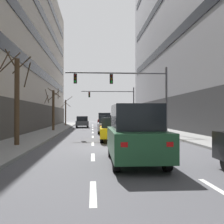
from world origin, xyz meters
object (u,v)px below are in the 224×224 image
Objects in this scene: car_driving_4 at (107,125)px; street_tree_3 at (53,108)px; taxi_driving_2 at (113,129)px; car_driving_3 at (135,134)px; traffic_signal_1 at (118,100)px; car_driving_0 at (104,121)px; street_tree_1 at (66,111)px; car_driving_1 at (82,122)px; pedestrian_0 at (149,122)px; traffic_signal_0 at (130,86)px; street_tree_0 at (17,98)px.

car_driving_4 is 1.02× the size of street_tree_3.
car_driving_3 reaches higher than taxi_driving_2.
traffic_signal_1 is (2.49, 15.01, 3.37)m from car_driving_4.
car_driving_3 is at bearing -89.91° from car_driving_0.
street_tree_3 is at bearing -134.79° from car_driving_0.
street_tree_1 reaches higher than car_driving_0.
street_tree_3 is (-8.25, -12.02, -1.71)m from traffic_signal_1.
street_tree_1 reaches higher than car_driving_1.
street_tree_1 is at bearing 135.84° from pedestrian_0.
car_driving_4 is 1.00× the size of street_tree_1.
car_driving_1 is 15.66m from traffic_signal_0.
car_driving_1 is 0.52× the size of traffic_signal_1.
car_driving_3 is at bearing -83.42° from car_driving_1.
street_tree_3 is at bearing -124.45° from traffic_signal_1.
traffic_signal_1 is at bearing 87.96° from traffic_signal_0.
taxi_driving_2 reaches higher than car_driving_4.
taxi_driving_2 is 0.95× the size of car_driving_3.
street_tree_3 is at bearing 90.01° from street_tree_0.
street_tree_0 is (-5.76, -10.30, 1.94)m from car_driving_4.
street_tree_1 is 1.02× the size of street_tree_3.
car_driving_3 is (3.11, -26.97, 0.32)m from car_driving_1.
taxi_driving_2 is 8.14m from car_driving_3.
car_driving_4 is 11.96m from street_tree_0.
taxi_driving_2 is 5.93m from traffic_signal_0.
taxi_driving_2 is (-0.17, -16.23, -0.23)m from car_driving_0.
pedestrian_0 is at bearing -44.16° from street_tree_1.
pedestrian_0 is (11.01, 15.28, -1.80)m from street_tree_0.
car_driving_0 is at bearing -49.13° from street_tree_1.
street_tree_3 is (-5.71, 10.31, 1.71)m from taxi_driving_2.
car_driving_3 reaches higher than car_driving_4.
car_driving_1 is 11.89m from car_driving_4.
pedestrian_0 is at bearing 75.98° from car_driving_3.
taxi_driving_2 is at bearing -90.40° from car_driving_4.
car_driving_1 is 19.07m from taxi_driving_2.
car_driving_3 is 0.55× the size of traffic_signal_1.
street_tree_0 is at bearing -152.51° from taxi_driving_2.
taxi_driving_2 is 13.41m from pedestrian_0.
pedestrian_0 is at bearing 66.79° from traffic_signal_0.
car_driving_0 is 24.35m from car_driving_3.
street_tree_1 is at bearing 175.54° from traffic_signal_1.
car_driving_4 is at bearing -90.73° from car_driving_0.
car_driving_0 reaches higher than taxi_driving_2.
car_driving_0 is 4.04m from car_driving_1.
car_driving_3 is (0.04, -24.35, 0.08)m from car_driving_0.
taxi_driving_2 is at bearing -96.48° from traffic_signal_1.
street_tree_0 is at bearing -90.08° from street_tree_1.
street_tree_1 is 12.67m from street_tree_3.
street_tree_1 is at bearing 89.84° from street_tree_3.
car_driving_3 is 0.84× the size of street_tree_0.
traffic_signal_0 is at bearing 82.27° from car_driving_3.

